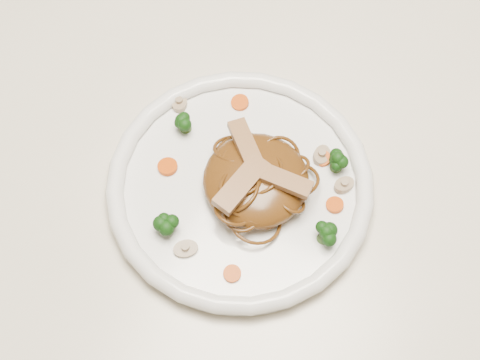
% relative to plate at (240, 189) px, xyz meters
% --- Properties ---
extents(ground, '(4.00, 4.00, 0.00)m').
position_rel_plate_xyz_m(ground, '(-0.00, 0.10, -0.76)').
color(ground, '#4D331A').
rests_on(ground, ground).
extents(table, '(1.20, 0.80, 0.75)m').
position_rel_plate_xyz_m(table, '(-0.00, 0.10, -0.11)').
color(table, beige).
rests_on(table, ground).
extents(plate, '(0.38, 0.38, 0.02)m').
position_rel_plate_xyz_m(plate, '(0.00, 0.00, 0.00)').
color(plate, white).
rests_on(plate, table).
extents(noodle_mound, '(0.13, 0.13, 0.04)m').
position_rel_plate_xyz_m(noodle_mound, '(0.02, 0.01, 0.02)').
color(noodle_mound, '#583210').
rests_on(noodle_mound, plate).
extents(chicken_a, '(0.06, 0.02, 0.01)m').
position_rel_plate_xyz_m(chicken_a, '(0.05, 0.01, 0.05)').
color(chicken_a, '#9C7549').
rests_on(chicken_a, noodle_mound).
extents(chicken_b, '(0.06, 0.06, 0.01)m').
position_rel_plate_xyz_m(chicken_b, '(-0.01, 0.03, 0.05)').
color(chicken_b, '#9C7549').
rests_on(chicken_b, noodle_mound).
extents(chicken_c, '(0.04, 0.08, 0.01)m').
position_rel_plate_xyz_m(chicken_c, '(0.01, -0.01, 0.05)').
color(chicken_c, '#9C7549').
rests_on(chicken_c, noodle_mound).
extents(broccoli_0, '(0.04, 0.04, 0.03)m').
position_rel_plate_xyz_m(broccoli_0, '(0.09, 0.07, 0.02)').
color(broccoli_0, '#10420D').
rests_on(broccoli_0, plate).
extents(broccoli_1, '(0.03, 0.03, 0.03)m').
position_rel_plate_xyz_m(broccoli_1, '(-0.09, 0.04, 0.02)').
color(broccoli_1, '#10420D').
rests_on(broccoli_1, plate).
extents(broccoli_2, '(0.04, 0.04, 0.03)m').
position_rel_plate_xyz_m(broccoli_2, '(-0.05, -0.08, 0.03)').
color(broccoli_2, '#10420D').
rests_on(broccoli_2, plate).
extents(broccoli_3, '(0.03, 0.03, 0.03)m').
position_rel_plate_xyz_m(broccoli_3, '(0.11, -0.02, 0.02)').
color(broccoli_3, '#10420D').
rests_on(broccoli_3, plate).
extents(carrot_0, '(0.02, 0.02, 0.00)m').
position_rel_plate_xyz_m(carrot_0, '(0.07, 0.07, 0.01)').
color(carrot_0, '#E95A08').
rests_on(carrot_0, plate).
extents(carrot_1, '(0.03, 0.03, 0.00)m').
position_rel_plate_xyz_m(carrot_1, '(-0.08, -0.01, 0.01)').
color(carrot_1, '#E95A08').
rests_on(carrot_1, plate).
extents(carrot_2, '(0.02, 0.02, 0.00)m').
position_rel_plate_xyz_m(carrot_2, '(0.10, 0.02, 0.01)').
color(carrot_2, '#E95A08').
rests_on(carrot_2, plate).
extents(carrot_3, '(0.03, 0.03, 0.00)m').
position_rel_plate_xyz_m(carrot_3, '(-0.05, 0.10, 0.01)').
color(carrot_3, '#E95A08').
rests_on(carrot_3, plate).
extents(carrot_4, '(0.02, 0.02, 0.00)m').
position_rel_plate_xyz_m(carrot_4, '(0.04, -0.10, 0.01)').
color(carrot_4, '#E95A08').
rests_on(carrot_4, plate).
extents(mushroom_0, '(0.04, 0.04, 0.01)m').
position_rel_plate_xyz_m(mushroom_0, '(-0.02, -0.09, 0.01)').
color(mushroom_0, tan).
rests_on(mushroom_0, plate).
extents(mushroom_1, '(0.03, 0.03, 0.01)m').
position_rel_plate_xyz_m(mushroom_1, '(0.10, 0.05, 0.01)').
color(mushroom_1, tan).
rests_on(mushroom_1, plate).
extents(mushroom_2, '(0.04, 0.04, 0.01)m').
position_rel_plate_xyz_m(mushroom_2, '(-0.11, 0.07, 0.01)').
color(mushroom_2, tan).
rests_on(mushroom_2, plate).
extents(mushroom_3, '(0.03, 0.03, 0.01)m').
position_rel_plate_xyz_m(mushroom_3, '(0.07, 0.07, 0.01)').
color(mushroom_3, tan).
rests_on(mushroom_3, plate).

